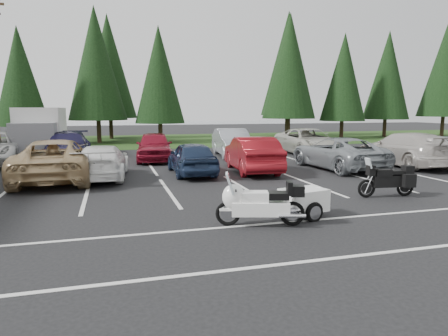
% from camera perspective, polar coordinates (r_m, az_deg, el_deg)
% --- Properties ---
extents(ground, '(120.00, 120.00, 0.00)m').
position_cam_1_polar(ground, '(13.35, 2.15, -3.78)').
color(ground, black).
rests_on(ground, ground).
extents(grass_strip, '(80.00, 16.00, 0.01)m').
position_cam_1_polar(grass_strip, '(36.74, -9.48, 3.92)').
color(grass_strip, '#1E3912').
rests_on(grass_strip, ground).
extents(lake_water, '(70.00, 50.00, 0.02)m').
position_cam_1_polar(lake_water, '(67.94, -9.06, 5.94)').
color(lake_water, slate).
rests_on(lake_water, ground).
extents(box_truck, '(2.40, 5.60, 2.90)m').
position_cam_1_polar(box_truck, '(25.26, -24.91, 4.54)').
color(box_truck, silver).
rests_on(box_truck, ground).
extents(stall_markings, '(32.00, 16.00, 0.01)m').
position_cam_1_polar(stall_markings, '(15.22, -0.17, -2.24)').
color(stall_markings, silver).
rests_on(stall_markings, ground).
extents(conifer_3, '(3.87, 3.87, 9.02)m').
position_cam_1_polar(conifer_3, '(34.51, -27.17, 11.59)').
color(conifer_3, '#332316').
rests_on(conifer_3, ground).
extents(conifer_4, '(4.80, 4.80, 11.17)m').
position_cam_1_polar(conifer_4, '(35.51, -17.83, 14.03)').
color(conifer_4, '#332316').
rests_on(conifer_4, ground).
extents(conifer_5, '(4.14, 4.14, 9.63)m').
position_cam_1_polar(conifer_5, '(34.36, -9.26, 13.01)').
color(conifer_5, '#332316').
rests_on(conifer_5, ground).
extents(conifer_6, '(4.93, 4.93, 11.48)m').
position_cam_1_polar(conifer_6, '(38.25, 9.35, 14.16)').
color(conifer_6, '#332316').
rests_on(conifer_6, ground).
extents(conifer_7, '(4.27, 4.27, 9.94)m').
position_cam_1_polar(conifer_7, '(40.53, 16.73, 12.31)').
color(conifer_7, '#332316').
rests_on(conifer_7, ground).
extents(conifer_8, '(4.53, 4.53, 10.56)m').
position_cam_1_polar(conifer_8, '(44.36, 22.32, 12.14)').
color(conifer_8, '#332316').
rests_on(conifer_8, ground).
extents(conifer_9, '(5.19, 5.19, 12.10)m').
position_cam_1_polar(conifer_9, '(47.38, 29.25, 12.53)').
color(conifer_9, '#332316').
rests_on(conifer_9, ground).
extents(conifer_back_b, '(4.97, 4.97, 11.58)m').
position_cam_1_polar(conifer_back_b, '(40.10, -16.16, 13.76)').
color(conifer_back_b, '#332316').
rests_on(conifer_back_b, ground).
extents(conifer_back_c, '(5.50, 5.50, 12.81)m').
position_cam_1_polar(conifer_back_c, '(43.41, 9.13, 14.50)').
color(conifer_back_c, '#332316').
rests_on(conifer_back_c, ground).
extents(car_near_2, '(2.77, 5.94, 1.65)m').
position_cam_1_polar(car_near_2, '(17.14, -22.93, 1.06)').
color(car_near_2, tan).
rests_on(car_near_2, ground).
extents(car_near_3, '(2.34, 4.90, 1.38)m').
position_cam_1_polar(car_near_3, '(16.98, -17.02, 0.84)').
color(car_near_3, white).
rests_on(car_near_3, ground).
extents(car_near_4, '(1.74, 4.25, 1.44)m').
position_cam_1_polar(car_near_4, '(17.36, -4.62, 1.45)').
color(car_near_4, '#1B2944').
rests_on(car_near_4, ground).
extents(car_near_5, '(2.14, 4.98, 1.60)m').
position_cam_1_polar(car_near_5, '(18.12, 4.02, 2.00)').
color(car_near_5, maroon).
rests_on(car_near_5, ground).
extents(car_near_6, '(2.77, 5.53, 1.50)m').
position_cam_1_polar(car_near_6, '(19.73, 15.92, 2.08)').
color(car_near_6, gray).
rests_on(car_near_6, ground).
extents(car_near_7, '(2.51, 5.85, 1.68)m').
position_cam_1_polar(car_near_7, '(21.88, 24.48, 2.47)').
color(car_near_7, '#BBB3AB').
rests_on(car_near_7, ground).
extents(car_near_8, '(2.00, 4.57, 1.53)m').
position_cam_1_polar(car_near_8, '(23.95, 28.69, 2.47)').
color(car_near_8, '#A1A2A6').
rests_on(car_near_8, ground).
extents(car_far_1, '(2.33, 5.57, 1.61)m').
position_cam_1_polar(car_far_1, '(22.96, -21.41, 2.81)').
color(car_far_1, '#1A173A').
rests_on(car_far_1, ground).
extents(car_far_2, '(2.35, 4.83, 1.59)m').
position_cam_1_polar(car_far_2, '(22.30, -9.92, 3.09)').
color(car_far_2, maroon).
rests_on(car_far_2, ground).
extents(car_far_3, '(2.17, 5.13, 1.65)m').
position_cam_1_polar(car_far_3, '(23.97, 1.21, 3.65)').
color(car_far_3, gray).
rests_on(car_far_3, ground).
extents(car_far_4, '(2.85, 5.91, 1.62)m').
position_cam_1_polar(car_far_4, '(25.49, 11.95, 3.72)').
color(car_far_4, '#B2B1A3').
rests_on(car_far_4, ground).
extents(touring_motorcycle, '(2.51, 1.37, 1.33)m').
position_cam_1_polar(touring_motorcycle, '(9.70, 5.22, -4.46)').
color(touring_motorcycle, white).
rests_on(touring_motorcycle, ground).
extents(cargo_trailer, '(1.82, 1.26, 0.77)m').
position_cam_1_polar(cargo_trailer, '(10.69, 11.28, -4.91)').
color(cargo_trailer, white).
rests_on(cargo_trailer, ground).
extents(adventure_motorcycle, '(2.22, 0.99, 1.30)m').
position_cam_1_polar(adventure_motorcycle, '(13.87, 22.21, -1.20)').
color(adventure_motorcycle, black).
rests_on(adventure_motorcycle, ground).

